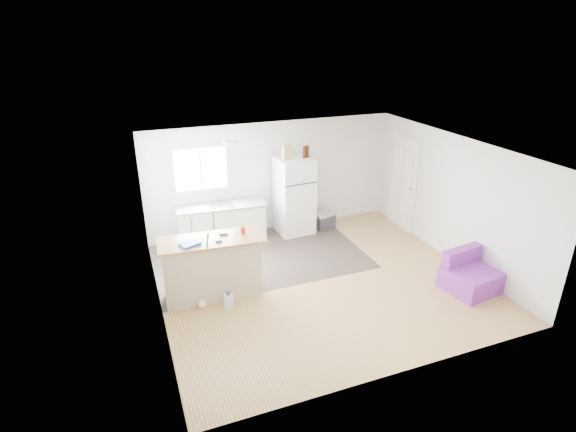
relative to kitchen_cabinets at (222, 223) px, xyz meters
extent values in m
cube|color=olive|center=(1.24, -2.21, -0.42)|extent=(5.50, 5.00, 0.01)
cube|color=white|center=(1.24, -2.21, 1.98)|extent=(5.50, 5.00, 0.01)
cube|color=silver|center=(1.24, 0.29, 0.78)|extent=(5.50, 0.01, 2.40)
cube|color=silver|center=(1.24, -4.71, 0.78)|extent=(5.50, 0.01, 2.40)
cube|color=silver|center=(-1.51, -2.21, 0.78)|extent=(0.01, 5.00, 2.40)
cube|color=silver|center=(3.99, -2.21, 0.78)|extent=(0.01, 5.00, 2.40)
cube|color=#322A25|center=(0.52, -0.96, -0.42)|extent=(4.05, 2.50, 0.00)
cube|color=white|center=(-0.31, 0.28, 1.13)|extent=(1.18, 0.04, 0.98)
cube|color=white|center=(-0.31, 0.26, 1.13)|extent=(1.05, 0.01, 0.85)
cube|color=white|center=(-0.31, 0.25, 1.13)|extent=(0.03, 0.02, 0.85)
cube|color=white|center=(3.96, -0.66, 0.60)|extent=(0.05, 0.82, 2.03)
cube|color=white|center=(3.97, -0.66, 0.60)|extent=(0.03, 0.92, 2.10)
sphere|color=gold|center=(3.92, -0.98, 0.58)|extent=(0.07, 0.07, 0.07)
cylinder|color=white|center=(0.04, -1.01, 1.94)|extent=(0.30, 0.30, 0.07)
cube|color=white|center=(0.00, 0.00, -0.03)|extent=(1.82, 0.68, 0.78)
cube|color=slate|center=(0.00, 0.00, 0.38)|extent=(1.87, 0.72, 0.04)
cube|color=silver|center=(0.00, -0.03, 0.38)|extent=(0.52, 0.41, 0.05)
cube|color=#C4AE8D|center=(-0.63, -2.00, 0.09)|extent=(1.60, 0.67, 1.01)
cube|color=#B4774D|center=(-0.60, -2.00, 0.61)|extent=(1.76, 0.78, 0.05)
cube|color=white|center=(1.60, -0.08, 0.42)|extent=(0.79, 0.74, 1.68)
cube|color=black|center=(1.60, -0.43, 0.79)|extent=(0.74, 0.06, 0.02)
cube|color=silver|center=(1.31, -0.44, 1.01)|extent=(0.03, 0.02, 0.30)
cube|color=silver|center=(1.31, -0.44, 0.27)|extent=(0.03, 0.02, 0.59)
cube|color=#303033|center=(2.31, -0.13, -0.27)|extent=(0.51, 0.40, 0.30)
cube|color=#959597|center=(2.31, -0.13, -0.08)|extent=(0.54, 0.43, 0.06)
cube|color=purple|center=(3.54, -3.42, -0.23)|extent=(0.91, 0.87, 0.38)
cube|color=purple|center=(3.54, -3.13, 0.11)|extent=(0.83, 0.30, 0.29)
cube|color=silver|center=(-0.48, -2.46, -0.29)|extent=(0.16, 0.14, 0.25)
cylinder|color=#1839A9|center=(-0.48, -2.46, -0.15)|extent=(0.06, 0.06, 0.05)
cylinder|color=green|center=(-0.77, -2.17, 0.26)|extent=(0.17, 0.32, 1.27)
sphere|color=beige|center=(-0.90, -2.29, -0.35)|extent=(0.15, 0.15, 0.15)
cylinder|color=red|center=(-0.07, -1.98, 0.70)|extent=(0.08, 0.08, 0.12)
cube|color=#1348B8|center=(-0.97, -2.08, 0.65)|extent=(0.36, 0.32, 0.04)
cube|color=black|center=(-0.38, -1.92, 0.65)|extent=(0.15, 0.08, 0.03)
cube|color=black|center=(-0.52, -2.15, 0.65)|extent=(0.10, 0.04, 0.03)
cube|color=tan|center=(1.42, -0.11, 1.41)|extent=(0.22, 0.15, 0.30)
cylinder|color=#391A0A|center=(1.80, -0.14, 1.39)|extent=(0.09, 0.09, 0.25)
cylinder|color=#391A0A|center=(1.88, -0.12, 1.39)|extent=(0.07, 0.07, 0.25)
camera|label=1|loc=(-1.79, -8.53, 3.79)|focal=28.00mm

